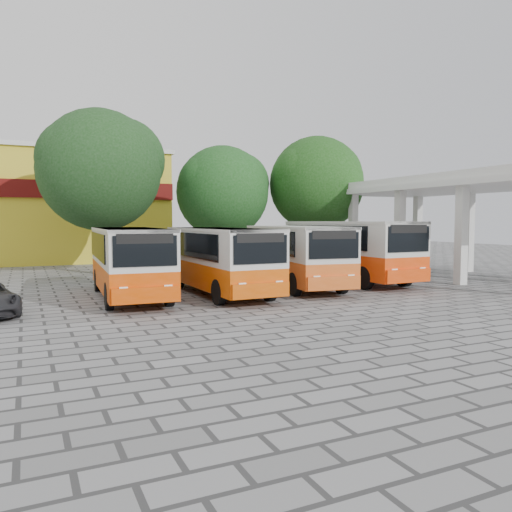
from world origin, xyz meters
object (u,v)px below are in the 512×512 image
bus_centre_left (220,256)px  bus_far_right (349,247)px  bus_far_left (130,258)px  bus_centre_right (296,252)px

bus_centre_left → bus_far_right: (7.40, 1.38, 0.16)m
bus_far_left → bus_far_right: size_ratio=0.92×
bus_far_left → bus_far_right: bearing=7.4°
bus_centre_left → bus_centre_right: (3.93, 0.61, 0.03)m
bus_far_left → bus_far_right: (10.99, 0.82, 0.15)m
bus_far_left → bus_far_right: 11.03m
bus_centre_left → bus_far_right: bearing=9.8°
bus_centre_right → bus_centre_left: bearing=-163.8°
bus_centre_right → bus_far_left: bearing=-172.3°
bus_far_left → bus_centre_left: size_ratio=1.02×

